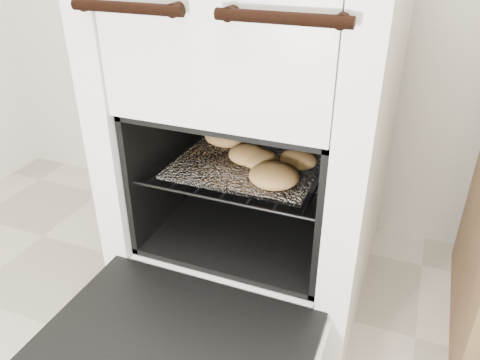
# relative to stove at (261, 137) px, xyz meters

# --- Properties ---
(stove) EXTENTS (0.67, 0.74, 1.02)m
(stove) POSITION_rel_stove_xyz_m (0.00, 0.00, 0.00)
(stove) COLOR white
(stove) RESTS_ON ground
(oven_door) EXTENTS (0.60, 0.47, 0.04)m
(oven_door) POSITION_rel_stove_xyz_m (-0.00, -0.56, -0.28)
(oven_door) COLOR black
(oven_door) RESTS_ON stove
(oven_rack) EXTENTS (0.48, 0.47, 0.01)m
(oven_rack) POSITION_rel_stove_xyz_m (-0.00, -0.07, -0.04)
(oven_rack) COLOR black
(oven_rack) RESTS_ON stove
(foil_sheet) EXTENTS (0.38, 0.33, 0.01)m
(foil_sheet) POSITION_rel_stove_xyz_m (0.00, -0.10, -0.04)
(foil_sheet) COLOR white
(foil_sheet) RESTS_ON oven_rack
(baked_rolls) EXTENTS (0.39, 0.35, 0.05)m
(baked_rolls) POSITION_rel_stove_xyz_m (0.01, -0.09, -0.01)
(baked_rolls) COLOR tan
(baked_rolls) RESTS_ON foil_sheet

